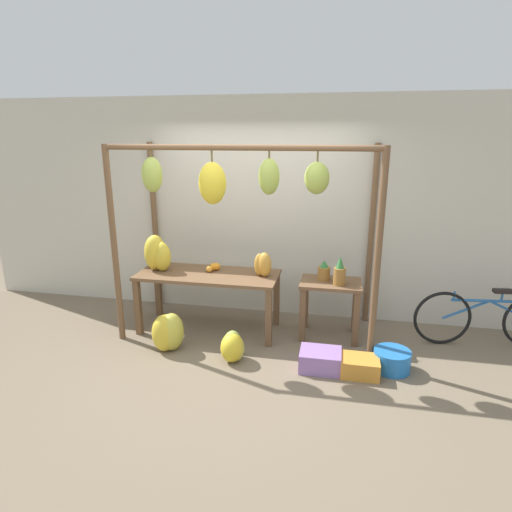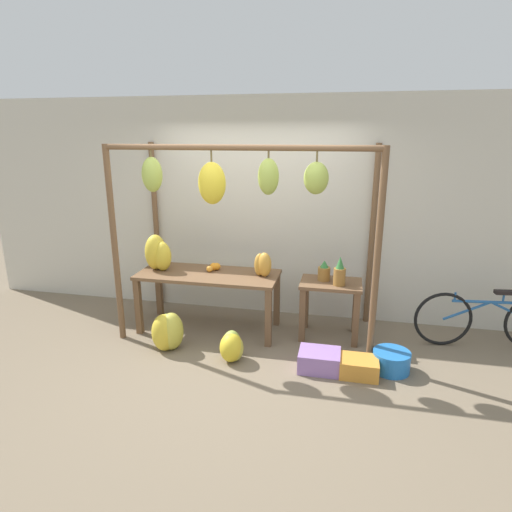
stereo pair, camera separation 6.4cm
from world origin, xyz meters
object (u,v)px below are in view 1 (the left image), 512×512
Objects in this scene: fruit_crate_white at (320,360)px; banana_pile_ground_right at (233,347)px; fruit_crate_purple at (360,366)px; banana_pile_on_table at (157,254)px; parked_bicycle at (487,318)px; papaya_pile at (263,265)px; blue_bucket at (392,360)px; orange_pile at (213,268)px; pineapple_cluster at (332,272)px; banana_pile_ground_left at (168,332)px.

banana_pile_ground_right is at bearing -179.25° from fruit_crate_white.
banana_pile_on_table is at bearing 163.55° from fruit_crate_purple.
parked_bicycle is at bearing 25.99° from fruit_crate_white.
fruit_crate_purple is (1.13, -0.74, -0.78)m from papaya_pile.
fruit_crate_white is 1.12× the size of blue_bucket.
orange_pile is at bearing 8.00° from banana_pile_on_table.
pineapple_cluster reaches higher than parked_bicycle.
parked_bicycle reaches higher than fruit_crate_purple.
papaya_pile is 1.56m from fruit_crate_purple.
banana_pile_ground_left is 1.04× the size of fruit_crate_white.
blue_bucket is 1.35m from parked_bicycle.
banana_pile_ground_left is 1.32× the size of banana_pile_ground_right.
parked_bicycle is 1.70m from fruit_crate_purple.
orange_pile is 0.42× the size of fruit_crate_white.
pineapple_cluster reaches higher than orange_pile.
blue_bucket reaches higher than fruit_crate_purple.
blue_bucket is 1.29× the size of papaya_pile.
fruit_crate_purple is (0.33, -0.78, -0.72)m from pineapple_cluster.
banana_pile_ground_left is 3.59m from parked_bicycle.
pineapple_cluster is 0.90× the size of blue_bucket.
orange_pile is at bearing 162.64° from blue_bucket.
parked_bicycle reaches higher than banana_pile_ground_right.
banana_pile_ground_left is 1.16× the size of blue_bucket.
banana_pile_ground_right is 0.20× the size of parked_bicycle.
fruit_crate_white is at bearing -29.75° from orange_pile.
parked_bicycle is 2.61m from papaya_pile.
orange_pile is 0.52× the size of pineapple_cluster.
banana_pile_ground_right is 0.78× the size of fruit_crate_white.
papaya_pile is at bearing -6.72° from orange_pile.
fruit_crate_white is at bearing -43.83° from papaya_pile.
pineapple_cluster is at bearing -1.19° from orange_pile.
blue_bucket is (0.72, 0.13, 0.01)m from fruit_crate_white.
pineapple_cluster is at bearing 21.12° from banana_pile_ground_left.
blue_bucket is 0.99× the size of fruit_crate_purple.
banana_pile_ground_right is 1.03m from papaya_pile.
blue_bucket reaches higher than fruit_crate_white.
fruit_crate_white is at bearing -2.49° from banana_pile_ground_left.
parked_bicycle is (1.09, 0.75, 0.23)m from blue_bucket.
parked_bicycle is 5.56× the size of papaya_pile.
banana_pile_ground_left is 1.69m from fruit_crate_white.
banana_pile_on_table is 2.11m from pineapple_cluster.
pineapple_cluster is at bearing 37.67° from banana_pile_ground_right.
banana_pile_ground_left is at bearing -114.44° from orange_pile.
papaya_pile is (-1.46, 0.58, 0.76)m from blue_bucket.
orange_pile is 0.54× the size of banana_pile_ground_right.
parked_bicycle is at bearing 18.13° from banana_pile_ground_right.
fruit_crate_purple is (2.43, -0.72, -0.84)m from banana_pile_on_table.
banana_pile_ground_left is 0.27× the size of parked_bicycle.
banana_pile_ground_right is (0.77, -0.09, -0.06)m from banana_pile_ground_left.
banana_pile_on_table reaches higher than banana_pile_ground_left.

